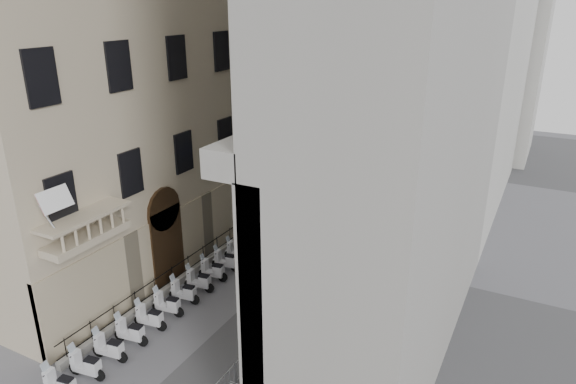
# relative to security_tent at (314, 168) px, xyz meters

# --- Properties ---
(iron_fence) EXTENTS (0.30, 28.00, 1.40)m
(iron_fence) POSITION_rel_security_tent_xyz_m (-1.37, -8.64, -2.76)
(iron_fence) COLOR black
(iron_fence) RESTS_ON ground
(blue_awning) EXTENTS (1.60, 3.00, 3.00)m
(blue_awning) POSITION_rel_security_tent_xyz_m (7.08, -0.64, -2.76)
(blue_awning) COLOR navy
(blue_awning) RESTS_ON ground
(flag) EXTENTS (1.00, 1.40, 8.20)m
(flag) POSITION_rel_security_tent_xyz_m (-1.07, -21.64, -2.76)
(flag) COLOR #9E0C11
(flag) RESTS_ON ground
(scooter_1) EXTENTS (1.46, 0.75, 1.50)m
(scooter_1) POSITION_rel_security_tent_xyz_m (0.03, -22.32, -2.76)
(scooter_1) COLOR silver
(scooter_1) RESTS_ON ground
(scooter_2) EXTENTS (1.46, 0.75, 1.50)m
(scooter_2) POSITION_rel_security_tent_xyz_m (0.03, -21.03, -2.76)
(scooter_2) COLOR silver
(scooter_2) RESTS_ON ground
(scooter_3) EXTENTS (1.46, 0.75, 1.50)m
(scooter_3) POSITION_rel_security_tent_xyz_m (0.03, -19.75, -2.76)
(scooter_3) COLOR silver
(scooter_3) RESTS_ON ground
(scooter_4) EXTENTS (1.46, 0.75, 1.50)m
(scooter_4) POSITION_rel_security_tent_xyz_m (0.03, -18.47, -2.76)
(scooter_4) COLOR silver
(scooter_4) RESTS_ON ground
(scooter_5) EXTENTS (1.46, 0.75, 1.50)m
(scooter_5) POSITION_rel_security_tent_xyz_m (0.03, -17.19, -2.76)
(scooter_5) COLOR silver
(scooter_5) RESTS_ON ground
(scooter_6) EXTENTS (1.46, 0.75, 1.50)m
(scooter_6) POSITION_rel_security_tent_xyz_m (0.03, -15.91, -2.76)
(scooter_6) COLOR silver
(scooter_6) RESTS_ON ground
(scooter_7) EXTENTS (1.46, 0.75, 1.50)m
(scooter_7) POSITION_rel_security_tent_xyz_m (0.03, -14.62, -2.76)
(scooter_7) COLOR silver
(scooter_7) RESTS_ON ground
(scooter_8) EXTENTS (1.46, 0.75, 1.50)m
(scooter_8) POSITION_rel_security_tent_xyz_m (0.03, -13.34, -2.76)
(scooter_8) COLOR silver
(scooter_8) RESTS_ON ground
(scooter_9) EXTENTS (1.46, 0.75, 1.50)m
(scooter_9) POSITION_rel_security_tent_xyz_m (0.03, -12.06, -2.76)
(scooter_9) COLOR silver
(scooter_9) RESTS_ON ground
(scooter_10) EXTENTS (1.46, 0.75, 1.50)m
(scooter_10) POSITION_rel_security_tent_xyz_m (0.03, -10.78, -2.76)
(scooter_10) COLOR silver
(scooter_10) RESTS_ON ground
(scooter_11) EXTENTS (1.46, 0.75, 1.50)m
(scooter_11) POSITION_rel_security_tent_xyz_m (0.03, -9.50, -2.76)
(scooter_11) COLOR silver
(scooter_11) RESTS_ON ground
(barrier_1) EXTENTS (0.60, 2.40, 1.10)m
(barrier_1) POSITION_rel_security_tent_xyz_m (5.73, -18.60, -2.76)
(barrier_1) COLOR #B5B7BD
(barrier_1) RESTS_ON ground
(barrier_2) EXTENTS (0.60, 2.40, 1.10)m
(barrier_2) POSITION_rel_security_tent_xyz_m (5.73, -16.10, -2.76)
(barrier_2) COLOR #B5B7BD
(barrier_2) RESTS_ON ground
(barrier_3) EXTENTS (0.60, 2.40, 1.10)m
(barrier_3) POSITION_rel_security_tent_xyz_m (5.73, -13.60, -2.76)
(barrier_3) COLOR #B5B7BD
(barrier_3) RESTS_ON ground
(barrier_4) EXTENTS (0.60, 2.40, 1.10)m
(barrier_4) POSITION_rel_security_tent_xyz_m (5.73, -11.10, -2.76)
(barrier_4) COLOR #B5B7BD
(barrier_4) RESTS_ON ground
(barrier_5) EXTENTS (0.60, 2.40, 1.10)m
(barrier_5) POSITION_rel_security_tent_xyz_m (5.73, -8.60, -2.76)
(barrier_5) COLOR #B5B7BD
(barrier_5) RESTS_ON ground
(security_tent) EXTENTS (4.07, 4.07, 3.30)m
(security_tent) POSITION_rel_security_tent_xyz_m (0.00, 0.00, 0.00)
(security_tent) COLOR silver
(security_tent) RESTS_ON ground
(street_lamp) EXTENTS (2.73, 1.38, 9.02)m
(street_lamp) POSITION_rel_security_tent_xyz_m (-0.66, -0.88, 2.67)
(street_lamp) COLOR #979AA0
(street_lamp) RESTS_ON ground
(info_kiosk) EXTENTS (0.52, 0.96, 1.95)m
(info_kiosk) POSITION_rel_security_tent_xyz_m (-1.26, -2.11, -1.77)
(info_kiosk) COLOR black
(info_kiosk) RESTS_ON ground
(pedestrian_a) EXTENTS (0.79, 0.64, 1.87)m
(pedestrian_a) POSITION_rel_security_tent_xyz_m (3.58, -2.73, -1.82)
(pedestrian_a) COLOR #0D0D36
(pedestrian_a) RESTS_ON ground
(pedestrian_b) EXTENTS (0.82, 0.64, 1.66)m
(pedestrian_b) POSITION_rel_security_tent_xyz_m (4.08, 3.80, -1.93)
(pedestrian_b) COLOR black
(pedestrian_b) RESTS_ON ground
(pedestrian_c) EXTENTS (0.99, 0.93, 1.71)m
(pedestrian_c) POSITION_rel_security_tent_xyz_m (1.73, 5.79, -1.91)
(pedestrian_c) COLOR black
(pedestrian_c) RESTS_ON ground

